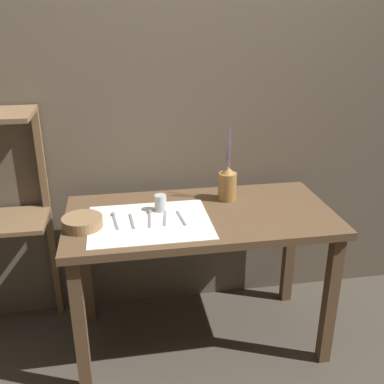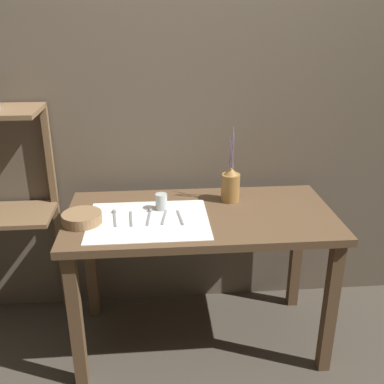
{
  "view_description": "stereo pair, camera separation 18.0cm",
  "coord_description": "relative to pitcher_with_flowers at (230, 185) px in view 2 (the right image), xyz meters",
  "views": [
    {
      "loc": [
        -0.4,
        -2.05,
        1.76
      ],
      "look_at": [
        -0.04,
        0.0,
        0.91
      ],
      "focal_mm": 42.0,
      "sensor_mm": 36.0,
      "label": 1
    },
    {
      "loc": [
        -0.22,
        -2.07,
        1.76
      ],
      "look_at": [
        -0.04,
        0.0,
        0.91
      ],
      "focal_mm": 42.0,
      "sensor_mm": 36.0,
      "label": 2
    }
  ],
  "objects": [
    {
      "name": "ground_plane",
      "position": [
        -0.18,
        -0.15,
        -0.88
      ],
      "size": [
        12.0,
        12.0,
        0.0
      ],
      "primitive_type": "plane",
      "color": "#473F35"
    },
    {
      "name": "stone_wall_back",
      "position": [
        -0.18,
        0.3,
        0.32
      ],
      "size": [
        7.0,
        0.06,
        2.4
      ],
      "color": "brown",
      "rests_on": "ground_plane"
    },
    {
      "name": "wooden_table",
      "position": [
        -0.18,
        -0.15,
        -0.2
      ],
      "size": [
        1.37,
        0.68,
        0.79
      ],
      "color": "brown",
      "rests_on": "ground_plane"
    },
    {
      "name": "wooden_shelf_unit",
      "position": [
        -1.22,
        0.13,
        0.01
      ],
      "size": [
        0.5,
        0.33,
        1.3
      ],
      "color": "brown",
      "rests_on": "ground_plane"
    },
    {
      "name": "linen_cloth",
      "position": [
        -0.44,
        -0.22,
        -0.09
      ],
      "size": [
        0.59,
        0.46,
        0.0
      ],
      "color": "white",
      "rests_on": "wooden_table"
    },
    {
      "name": "pitcher_with_flowers",
      "position": [
        0.0,
        0.0,
        0.0
      ],
      "size": [
        0.1,
        0.1,
        0.4
      ],
      "color": "olive",
      "rests_on": "wooden_table"
    },
    {
      "name": "wooden_bowl",
      "position": [
        -0.76,
        -0.22,
        -0.06
      ],
      "size": [
        0.19,
        0.19,
        0.05
      ],
      "color": "#8E6B47",
      "rests_on": "wooden_table"
    },
    {
      "name": "glass_tumbler_near",
      "position": [
        -0.38,
        -0.09,
        -0.04
      ],
      "size": [
        0.06,
        0.06,
        0.09
      ],
      "color": "#B7C1BC",
      "rests_on": "wooden_table"
    },
    {
      "name": "spoon_inner",
      "position": [
        -0.61,
        -0.14,
        -0.08
      ],
      "size": [
        0.04,
        0.18,
        0.02
      ],
      "color": "gray",
      "rests_on": "wooden_table"
    },
    {
      "name": "knife_center",
      "position": [
        -0.53,
        -0.2,
        -0.09
      ],
      "size": [
        0.02,
        0.17,
        0.0
      ],
      "color": "gray",
      "rests_on": "wooden_table"
    },
    {
      "name": "spoon_outer",
      "position": [
        -0.44,
        -0.14,
        -0.08
      ],
      "size": [
        0.03,
        0.18,
        0.02
      ],
      "color": "gray",
      "rests_on": "wooden_table"
    },
    {
      "name": "fork_outer",
      "position": [
        -0.36,
        -0.19,
        -0.09
      ],
      "size": [
        0.04,
        0.17,
        0.0
      ],
      "color": "gray",
      "rests_on": "wooden_table"
    },
    {
      "name": "fork_inner",
      "position": [
        -0.28,
        -0.2,
        -0.09
      ],
      "size": [
        0.03,
        0.17,
        0.0
      ],
      "color": "gray",
      "rests_on": "wooden_table"
    }
  ]
}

